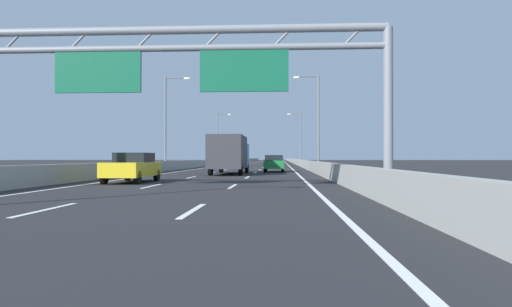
{
  "coord_description": "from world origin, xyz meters",
  "views": [
    {
      "loc": [
        3.89,
        1.83,
        1.28
      ],
      "look_at": [
        -0.23,
        78.67,
        1.95
      ],
      "focal_mm": 31.56,
      "sensor_mm": 36.0,
      "label": 1
    }
  ],
  "objects_px": {
    "streetlamp_left_mid": "(168,117)",
    "streetlamp_right_mid": "(316,116)",
    "streetlamp_right_far": "(300,135)",
    "box_truck": "(229,153)",
    "orange_car": "(238,160)",
    "streetlamp_left_far": "(219,135)",
    "blue_car": "(279,160)",
    "sign_gantry": "(177,66)",
    "green_car": "(274,163)",
    "yellow_car": "(133,167)"
  },
  "relations": [
    {
      "from": "orange_car",
      "to": "box_truck",
      "type": "distance_m",
      "value": 44.35
    },
    {
      "from": "streetlamp_left_mid",
      "to": "green_car",
      "type": "xyz_separation_m",
      "value": [
        10.82,
        -4.96,
        -4.63
      ]
    },
    {
      "from": "streetlamp_right_mid",
      "to": "box_truck",
      "type": "bearing_deg",
      "value": -124.61
    },
    {
      "from": "sign_gantry",
      "to": "streetlamp_left_far",
      "type": "height_order",
      "value": "streetlamp_left_far"
    },
    {
      "from": "streetlamp_right_far",
      "to": "orange_car",
      "type": "xyz_separation_m",
      "value": [
        -10.85,
        -4.48,
        -4.65
      ]
    },
    {
      "from": "streetlamp_left_mid",
      "to": "streetlamp_left_far",
      "type": "distance_m",
      "value": 37.93
    },
    {
      "from": "streetlamp_left_far",
      "to": "orange_car",
      "type": "height_order",
      "value": "streetlamp_left_far"
    },
    {
      "from": "streetlamp_left_mid",
      "to": "streetlamp_left_far",
      "type": "relative_size",
      "value": 1.0
    },
    {
      "from": "yellow_car",
      "to": "green_car",
      "type": "height_order",
      "value": "yellow_car"
    },
    {
      "from": "green_car",
      "to": "box_truck",
      "type": "bearing_deg",
      "value": -119.76
    },
    {
      "from": "orange_car",
      "to": "box_truck",
      "type": "bearing_deg",
      "value": -85.57
    },
    {
      "from": "streetlamp_left_mid",
      "to": "yellow_car",
      "type": "bearing_deg",
      "value": -80.28
    },
    {
      "from": "sign_gantry",
      "to": "box_truck",
      "type": "relative_size",
      "value": 2.03
    },
    {
      "from": "sign_gantry",
      "to": "streetlamp_left_far",
      "type": "bearing_deg",
      "value": 96.42
    },
    {
      "from": "streetlamp_right_far",
      "to": "box_truck",
      "type": "bearing_deg",
      "value": -98.68
    },
    {
      "from": "streetlamp_left_mid",
      "to": "streetlamp_right_far",
      "type": "height_order",
      "value": "same"
    },
    {
      "from": "streetlamp_left_mid",
      "to": "streetlamp_left_far",
      "type": "bearing_deg",
      "value": 90.0
    },
    {
      "from": "streetlamp_right_far",
      "to": "orange_car",
      "type": "distance_m",
      "value": 12.63
    },
    {
      "from": "streetlamp_right_mid",
      "to": "orange_car",
      "type": "relative_size",
      "value": 2.16
    },
    {
      "from": "streetlamp_left_mid",
      "to": "streetlamp_right_far",
      "type": "relative_size",
      "value": 1.0
    },
    {
      "from": "blue_car",
      "to": "box_truck",
      "type": "height_order",
      "value": "box_truck"
    },
    {
      "from": "sign_gantry",
      "to": "streetlamp_right_far",
      "type": "xyz_separation_m",
      "value": [
        7.54,
        65.65,
        0.58
      ]
    },
    {
      "from": "sign_gantry",
      "to": "yellow_car",
      "type": "relative_size",
      "value": 3.67
    },
    {
      "from": "streetlamp_right_mid",
      "to": "sign_gantry",
      "type": "bearing_deg",
      "value": -105.22
    },
    {
      "from": "streetlamp_left_far",
      "to": "green_car",
      "type": "distance_m",
      "value": 44.47
    },
    {
      "from": "sign_gantry",
      "to": "box_truck",
      "type": "bearing_deg",
      "value": 89.61
    },
    {
      "from": "blue_car",
      "to": "green_car",
      "type": "height_order",
      "value": "green_car"
    },
    {
      "from": "streetlamp_left_mid",
      "to": "blue_car",
      "type": "bearing_deg",
      "value": 78.84
    },
    {
      "from": "blue_car",
      "to": "box_truck",
      "type": "bearing_deg",
      "value": -93.15
    },
    {
      "from": "streetlamp_left_mid",
      "to": "box_truck",
      "type": "height_order",
      "value": "streetlamp_left_mid"
    },
    {
      "from": "streetlamp_left_far",
      "to": "streetlamp_right_mid",
      "type": "bearing_deg",
      "value": -68.51
    },
    {
      "from": "streetlamp_right_mid",
      "to": "blue_car",
      "type": "height_order",
      "value": "streetlamp_right_mid"
    },
    {
      "from": "streetlamp_left_mid",
      "to": "blue_car",
      "type": "height_order",
      "value": "streetlamp_left_mid"
    },
    {
      "from": "yellow_car",
      "to": "box_truck",
      "type": "distance_m",
      "value": 12.02
    },
    {
      "from": "sign_gantry",
      "to": "streetlamp_right_far",
      "type": "distance_m",
      "value": 66.09
    },
    {
      "from": "streetlamp_left_mid",
      "to": "orange_car",
      "type": "bearing_deg",
      "value": 83.05
    },
    {
      "from": "streetlamp_left_mid",
      "to": "streetlamp_right_mid",
      "type": "height_order",
      "value": "same"
    },
    {
      "from": "streetlamp_left_far",
      "to": "streetlamp_right_far",
      "type": "bearing_deg",
      "value": 0.0
    },
    {
      "from": "yellow_car",
      "to": "sign_gantry",
      "type": "bearing_deg",
      "value": -57.16
    },
    {
      "from": "streetlamp_left_mid",
      "to": "streetlamp_right_far",
      "type": "distance_m",
      "value": 40.76
    },
    {
      "from": "sign_gantry",
      "to": "orange_car",
      "type": "distance_m",
      "value": 61.4
    },
    {
      "from": "streetlamp_right_mid",
      "to": "streetlamp_right_far",
      "type": "distance_m",
      "value": 37.93
    },
    {
      "from": "yellow_car",
      "to": "orange_car",
      "type": "bearing_deg",
      "value": 89.71
    },
    {
      "from": "streetlamp_right_far",
      "to": "sign_gantry",
      "type": "bearing_deg",
      "value": -96.56
    },
    {
      "from": "blue_car",
      "to": "green_car",
      "type": "bearing_deg",
      "value": -90.37
    },
    {
      "from": "sign_gantry",
      "to": "green_car",
      "type": "xyz_separation_m",
      "value": [
        3.43,
        22.77,
        -4.04
      ]
    },
    {
      "from": "streetlamp_left_far",
      "to": "blue_car",
      "type": "bearing_deg",
      "value": 59.39
    },
    {
      "from": "streetlamp_right_far",
      "to": "box_truck",
      "type": "relative_size",
      "value": 1.18
    },
    {
      "from": "sign_gantry",
      "to": "streetlamp_right_mid",
      "type": "xyz_separation_m",
      "value": [
        7.54,
        27.73,
        0.58
      ]
    },
    {
      "from": "yellow_car",
      "to": "orange_car",
      "type": "height_order",
      "value": "yellow_car"
    }
  ]
}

